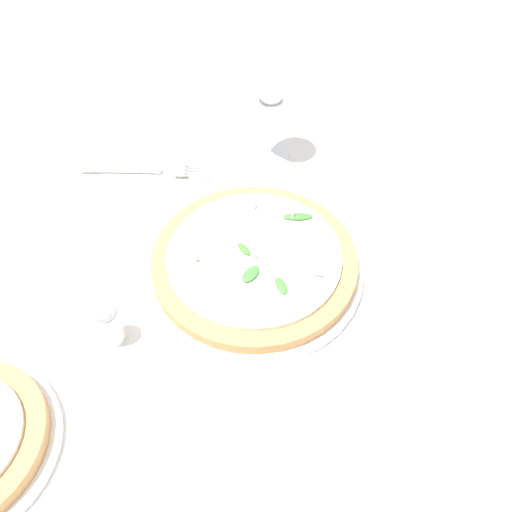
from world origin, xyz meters
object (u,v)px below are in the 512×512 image
Objects in this scene: pizza_arugula_main at (256,262)px; wine_glass at (273,100)px; shaker_pepper at (109,323)px; fork at (146,170)px.

wine_glass reaches higher than pizza_arugula_main.
fork is at bearing 88.83° from shaker_pepper.
shaker_pepper is (-0.18, -0.10, 0.02)m from pizza_arugula_main.
pizza_arugula_main is 4.52× the size of shaker_pepper.
pizza_arugula_main is 0.28m from wine_glass.
pizza_arugula_main is at bearing 29.53° from shaker_pepper.
pizza_arugula_main is 0.21m from shaker_pepper.
wine_glass is 0.24m from fork.
pizza_arugula_main is 2.03× the size of wine_glass.
shaker_pepper reaches higher than fork.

